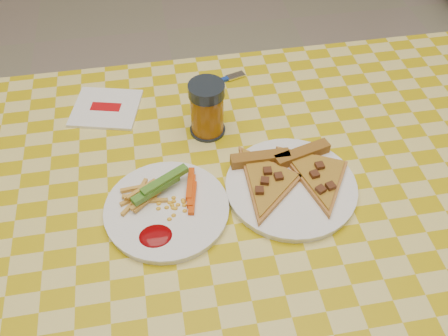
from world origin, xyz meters
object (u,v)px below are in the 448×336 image
(plate_left, at_px, (167,211))
(table, at_px, (230,232))
(plate_right, at_px, (291,188))
(drink_glass, at_px, (207,109))

(plate_left, bearing_deg, table, -4.00)
(plate_right, height_order, drink_glass, drink_glass)
(plate_left, distance_m, plate_right, 0.22)
(table, height_order, plate_left, plate_left)
(plate_left, distance_m, drink_glass, 0.22)
(drink_glass, bearing_deg, table, -87.48)
(table, distance_m, plate_left, 0.13)
(plate_right, distance_m, drink_glass, 0.22)
(plate_right, bearing_deg, table, -169.93)
(plate_left, xyz_separation_m, drink_glass, (0.10, 0.19, 0.05))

